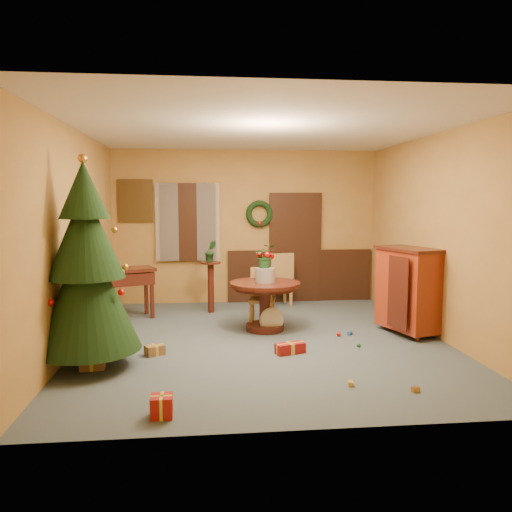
{
  "coord_description": "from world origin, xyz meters",
  "views": [
    {
      "loc": [
        -0.81,
        -6.74,
        1.94
      ],
      "look_at": [
        -0.05,
        0.4,
        1.15
      ],
      "focal_mm": 35.0,
      "sensor_mm": 36.0,
      "label": 1
    }
  ],
  "objects": [
    {
      "name": "centerpiece_plant",
      "position": [
        0.1,
        0.57,
        1.13
      ],
      "size": [
        0.32,
        0.28,
        0.36
      ],
      "primitive_type": "imported",
      "color": "#1E4C23",
      "rests_on": "urn"
    },
    {
      "name": "toy_d",
      "position": [
        1.12,
        0.11,
        0.03
      ],
      "size": [
        0.06,
        0.06,
        0.06
      ],
      "primitive_type": "sphere",
      "color": "red",
      "rests_on": "floor"
    },
    {
      "name": "writing_desk",
      "position": [
        -2.11,
        1.54,
        0.64
      ],
      "size": [
        1.06,
        0.8,
        0.84
      ],
      "color": "black",
      "rests_on": "floor"
    },
    {
      "name": "plant_stand",
      "position": [
        -0.69,
        1.87,
        0.56
      ],
      "size": [
        0.35,
        0.35,
        0.89
      ],
      "color": "black",
      "rests_on": "floor"
    },
    {
      "name": "christmas_tree",
      "position": [
        -2.15,
        -0.89,
        1.17
      ],
      "size": [
        1.2,
        1.2,
        2.47
      ],
      "color": "#382111",
      "rests_on": "floor"
    },
    {
      "name": "guitar",
      "position": [
        0.18,
        0.46,
        0.42
      ],
      "size": [
        0.44,
        0.59,
        0.82
      ],
      "primitive_type": null,
      "rotation": [
        -0.49,
        0.0,
        0.16
      ],
      "color": "beige",
      "rests_on": "floor"
    },
    {
      "name": "toy_b",
      "position": [
        1.24,
        -0.43,
        0.03
      ],
      "size": [
        0.06,
        0.06,
        0.06
      ],
      "primitive_type": "sphere",
      "color": "#238334",
      "rests_on": "floor"
    },
    {
      "name": "gift_b",
      "position": [
        -1.2,
        -2.35,
        0.1
      ],
      "size": [
        0.2,
        0.2,
        0.2
      ],
      "color": "maroon",
      "rests_on": "floor"
    },
    {
      "name": "room_envelope",
      "position": [
        0.21,
        2.7,
        1.12
      ],
      "size": [
        5.5,
        5.5,
        5.5
      ],
      "color": "#374751",
      "rests_on": "ground"
    },
    {
      "name": "toy_e",
      "position": [
        1.33,
        -2.03,
        0.03
      ],
      "size": [
        0.09,
        0.08,
        0.05
      ],
      "primitive_type": "cube",
      "rotation": [
        0.0,
        0.0,
        0.38
      ],
      "color": "#C7862E",
      "rests_on": "floor"
    },
    {
      "name": "gift_a",
      "position": [
        -2.11,
        -0.95,
        0.07
      ],
      "size": [
        0.29,
        0.23,
        0.15
      ],
      "color": "brown",
      "rests_on": "floor"
    },
    {
      "name": "toy_c",
      "position": [
        0.72,
        -1.79,
        0.03
      ],
      "size": [
        0.07,
        0.09,
        0.05
      ],
      "primitive_type": "cube",
      "rotation": [
        0.0,
        0.0,
        1.29
      ],
      "color": "#B88F22",
      "rests_on": "floor"
    },
    {
      "name": "stand_plant",
      "position": [
        -0.69,
        1.87,
        1.08
      ],
      "size": [
        0.24,
        0.21,
        0.37
      ],
      "primitive_type": "imported",
      "rotation": [
        0.0,
        0.0,
        0.27
      ],
      "color": "#19471E",
      "rests_on": "plant_stand"
    },
    {
      "name": "chair_near",
      "position": [
        0.1,
        0.88,
        0.48
      ],
      "size": [
        0.46,
        0.46,
        0.9
      ],
      "color": "olive",
      "rests_on": "floor"
    },
    {
      "name": "gift_c",
      "position": [
        -1.44,
        -0.49,
        0.06
      ],
      "size": [
        0.28,
        0.25,
        0.13
      ],
      "color": "brown",
      "rests_on": "floor"
    },
    {
      "name": "dining_table",
      "position": [
        0.1,
        0.57,
        0.51
      ],
      "size": [
        1.07,
        1.07,
        0.73
      ],
      "color": "black",
      "rests_on": "floor"
    },
    {
      "name": "urn",
      "position": [
        0.1,
        0.57,
        0.84
      ],
      "size": [
        0.29,
        0.29,
        0.22
      ],
      "primitive_type": "cylinder",
      "color": "slate",
      "rests_on": "dining_table"
    },
    {
      "name": "sideboard",
      "position": [
        2.15,
        0.16,
        0.68
      ],
      "size": [
        0.79,
        1.1,
        1.27
      ],
      "color": "#61220B",
      "rests_on": "floor"
    },
    {
      "name": "chair_far",
      "position": [
        0.6,
        2.28,
        0.53
      ],
      "size": [
        0.5,
        0.5,
        1.0
      ],
      "color": "olive",
      "rests_on": "floor"
    },
    {
      "name": "toy_a",
      "position": [
        1.3,
        0.16,
        0.03
      ],
      "size": [
        0.09,
        0.09,
        0.05
      ],
      "primitive_type": "cube",
      "rotation": [
        0.0,
        0.0,
        0.89
      ],
      "color": "#214F92",
      "rests_on": "floor"
    },
    {
      "name": "gift_d",
      "position": [
        0.28,
        -0.61,
        0.07
      ],
      "size": [
        0.41,
        0.27,
        0.14
      ],
      "color": "maroon",
      "rests_on": "floor"
    }
  ]
}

